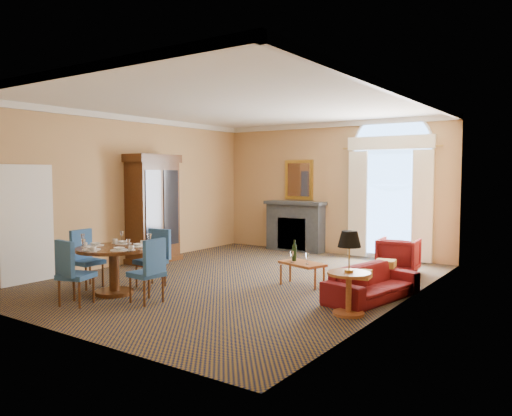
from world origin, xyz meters
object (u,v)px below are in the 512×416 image
Objects in this scene: sofa at (372,283)px; side_table at (349,264)px; coffee_table at (301,263)px; dining_table at (114,259)px; armchair at (398,256)px; armoire at (152,210)px.

sofa is 1.54× the size of side_table.
dining_table is at bearing -115.56° from coffee_table.
armchair is (3.23, 4.31, -0.23)m from dining_table.
coffee_table is 0.79× the size of side_table.
armoire reaches higher than dining_table.
side_table is at bearing -165.94° from sofa.
armoire is 5.32m from armchair.
armoire is at bearing 96.84° from sofa.
coffee_table reaches higher than armchair.
armoire reaches higher than armchair.
armoire is 2.62× the size of coffee_table.
coffee_table is at bearing 92.22° from sofa.
coffee_table reaches higher than sofa.
coffee_table is (2.18, 2.29, -0.18)m from dining_table.
dining_table is at bearing 131.22° from sofa.
side_table reaches higher than armchair.
dining_table reaches higher than sofa.
armchair is 3.29m from side_table.
side_table reaches higher than coffee_table.
armchair is (-0.35, 2.25, 0.09)m from sofa.
sofa is 2.31× the size of armchair.
armoire is 3.05m from dining_table.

